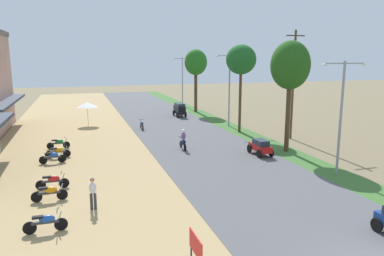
# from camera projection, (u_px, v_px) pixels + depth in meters

# --- Properties ---
(parked_motorbike_nearest) EXTENTS (1.80, 0.54, 0.94)m
(parked_motorbike_nearest) POSITION_uv_depth(u_px,v_px,m) (46.00, 221.00, 15.45)
(parked_motorbike_nearest) COLOR black
(parked_motorbike_nearest) RESTS_ON dirt_shoulder
(parked_motorbike_second) EXTENTS (1.80, 0.54, 0.94)m
(parked_motorbike_second) POSITION_uv_depth(u_px,v_px,m) (50.00, 192.00, 18.83)
(parked_motorbike_second) COLOR black
(parked_motorbike_second) RESTS_ON dirt_shoulder
(parked_motorbike_third) EXTENTS (1.80, 0.54, 0.94)m
(parked_motorbike_third) POSITION_uv_depth(u_px,v_px,m) (53.00, 180.00, 20.58)
(parked_motorbike_third) COLOR black
(parked_motorbike_third) RESTS_ON dirt_shoulder
(parked_motorbike_fourth) EXTENTS (1.80, 0.54, 0.94)m
(parked_motorbike_fourth) POSITION_uv_depth(u_px,v_px,m) (53.00, 156.00, 25.58)
(parked_motorbike_fourth) COLOR black
(parked_motorbike_fourth) RESTS_ON dirt_shoulder
(parked_motorbike_fifth) EXTENTS (1.80, 0.54, 0.94)m
(parked_motorbike_fifth) POSITION_uv_depth(u_px,v_px,m) (58.00, 151.00, 26.98)
(parked_motorbike_fifth) COLOR black
(parked_motorbike_fifth) RESTS_ON dirt_shoulder
(parked_motorbike_sixth) EXTENTS (1.80, 0.54, 0.94)m
(parked_motorbike_sixth) POSITION_uv_depth(u_px,v_px,m) (59.00, 143.00, 29.67)
(parked_motorbike_sixth) COLOR black
(parked_motorbike_sixth) RESTS_ON dirt_shoulder
(street_signboard) EXTENTS (0.06, 1.30, 1.50)m
(street_signboard) POSITION_uv_depth(u_px,v_px,m) (196.00, 248.00, 12.22)
(street_signboard) COLOR #262628
(street_signboard) RESTS_ON dirt_shoulder
(vendor_umbrella) EXTENTS (2.20, 2.20, 2.52)m
(vendor_umbrella) POSITION_uv_depth(u_px,v_px,m) (87.00, 105.00, 39.79)
(vendor_umbrella) COLOR #99999E
(vendor_umbrella) RESTS_ON dirt_shoulder
(pedestrian_on_shoulder) EXTENTS (0.39, 0.29, 1.62)m
(pedestrian_on_shoulder) POSITION_uv_depth(u_px,v_px,m) (93.00, 192.00, 17.71)
(pedestrian_on_shoulder) COLOR #33333D
(pedestrian_on_shoulder) RESTS_ON dirt_shoulder
(median_tree_nearest) EXTENTS (3.00, 3.00, 8.56)m
(median_tree_nearest) POSITION_uv_depth(u_px,v_px,m) (290.00, 66.00, 27.76)
(median_tree_nearest) COLOR #4C351E
(median_tree_nearest) RESTS_ON median_strip
(median_tree_second) EXTENTS (2.89, 2.89, 8.51)m
(median_tree_second) POSITION_uv_depth(u_px,v_px,m) (241.00, 60.00, 35.06)
(median_tree_second) COLOR #4C351E
(median_tree_second) RESTS_ON median_strip
(median_tree_third) EXTENTS (3.01, 3.01, 8.37)m
(median_tree_third) POSITION_uv_depth(u_px,v_px,m) (196.00, 63.00, 48.82)
(median_tree_third) COLOR #4C351E
(median_tree_third) RESTS_ON median_strip
(streetlamp_near) EXTENTS (3.16, 0.20, 7.09)m
(streetlamp_near) POSITION_uv_depth(u_px,v_px,m) (341.00, 110.00, 22.58)
(streetlamp_near) COLOR gray
(streetlamp_near) RESTS_ON median_strip
(streetlamp_mid) EXTENTS (3.16, 0.20, 7.63)m
(streetlamp_mid) POSITION_uv_depth(u_px,v_px,m) (229.00, 85.00, 38.87)
(streetlamp_mid) COLOR gray
(streetlamp_mid) RESTS_ON median_strip
(streetlamp_far) EXTENTS (3.16, 0.20, 7.28)m
(streetlamp_far) POSITION_uv_depth(u_px,v_px,m) (182.00, 78.00, 55.89)
(streetlamp_far) COLOR gray
(streetlamp_far) RESTS_ON median_strip
(utility_pole_near) EXTENTS (1.80, 0.20, 9.72)m
(utility_pole_near) POSITION_uv_depth(u_px,v_px,m) (293.00, 84.00, 32.78)
(utility_pole_near) COLOR brown
(utility_pole_near) RESTS_ON ground
(car_sedan_red) EXTENTS (1.10, 2.26, 1.19)m
(car_sedan_red) POSITION_uv_depth(u_px,v_px,m) (260.00, 146.00, 27.66)
(car_sedan_red) COLOR red
(car_sedan_red) RESTS_ON road_strip
(car_van_black) EXTENTS (1.19, 2.41, 1.67)m
(car_van_black) POSITION_uv_depth(u_px,v_px,m) (180.00, 109.00, 45.71)
(car_van_black) COLOR black
(car_van_black) RESTS_ON road_strip
(motorbike_foreground_rider) EXTENTS (0.54, 1.80, 1.66)m
(motorbike_foreground_rider) POSITION_uv_depth(u_px,v_px,m) (183.00, 140.00, 29.30)
(motorbike_foreground_rider) COLOR black
(motorbike_foreground_rider) RESTS_ON road_strip
(motorbike_ahead_second) EXTENTS (0.54, 1.80, 0.94)m
(motorbike_ahead_second) POSITION_uv_depth(u_px,v_px,m) (142.00, 125.00, 37.62)
(motorbike_ahead_second) COLOR black
(motorbike_ahead_second) RESTS_ON road_strip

